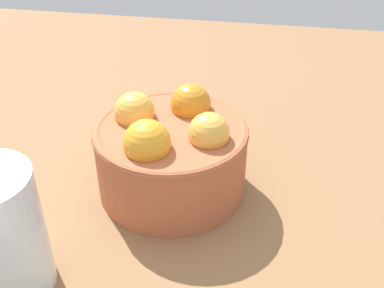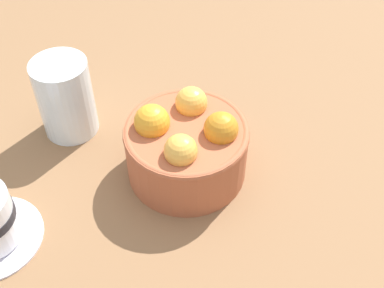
# 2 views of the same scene
# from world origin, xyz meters

# --- Properties ---
(ground_plane) EXTENTS (1.49, 1.05, 0.04)m
(ground_plane) POSITION_xyz_m (0.00, 0.00, -0.02)
(ground_plane) COLOR brown
(terracotta_bowl) EXTENTS (0.15, 0.15, 0.10)m
(terracotta_bowl) POSITION_xyz_m (-0.00, -0.00, 0.05)
(terracotta_bowl) COLOR #AD5938
(terracotta_bowl) RESTS_ON ground_plane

